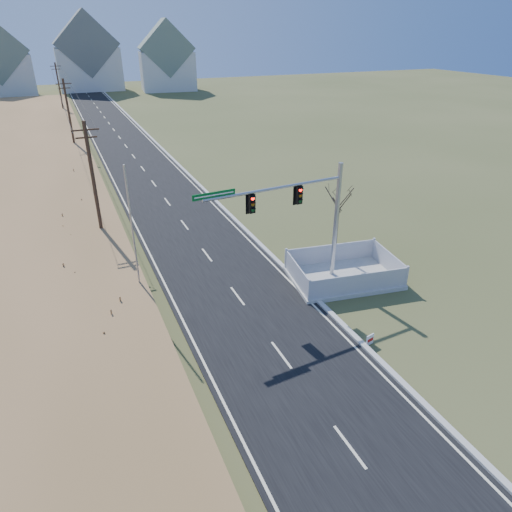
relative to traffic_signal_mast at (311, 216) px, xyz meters
The scene contains 13 objects.
ground 7.51m from the traffic_signal_mast, 141.12° to the right, with size 260.00×260.00×0.00m, color #444B24.
road 46.73m from the traffic_signal_mast, 95.69° to the left, with size 8.00×180.00×0.06m, color black.
curb 46.50m from the traffic_signal_mast, 90.58° to the left, with size 0.30×180.00×0.18m, color #B2AFA8.
utility_pole_near 15.84m from the traffic_signal_mast, 134.58° to the left, with size 1.80×0.26×9.00m.
utility_pole_mid 42.75m from the traffic_signal_mast, 105.07° to the left, with size 1.80×0.26×9.00m.
utility_pole_far 72.14m from the traffic_signal_mast, 98.86° to the left, with size 1.80×0.26×9.00m.
condo_n 108.35m from the traffic_signal_mast, 91.38° to the left, with size 15.27×10.20×18.54m.
condo_ne 101.48m from the traffic_signal_mast, 81.28° to the left, with size 14.12×10.51×16.52m.
traffic_signal_mast is the anchor object (origin of this frame).
fence_enclosure 4.94m from the traffic_signal_mast, 10.20° to the right, with size 7.22×5.43×1.52m.
open_sign 7.97m from the traffic_signal_mast, 90.77° to the right, with size 0.49×0.16×0.61m.
flagpole 10.31m from the traffic_signal_mast, 168.12° to the left, with size 0.37×0.37×8.24m.
bare_tree 4.28m from the traffic_signal_mast, 34.47° to the left, with size 2.10×2.10×5.57m.
Camera 1 is at (-8.22, -17.96, 14.56)m, focal length 32.00 mm.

